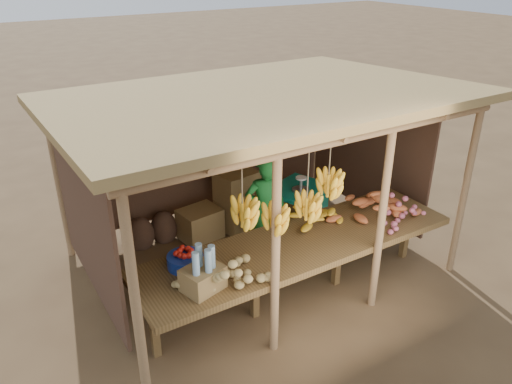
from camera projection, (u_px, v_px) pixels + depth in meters
ground at (256, 261)px, 6.80m from camera, size 60.00×60.00×0.00m
stall_structure at (250, 127)px, 5.97m from camera, size 4.70×3.50×2.43m
counter at (299, 247)px, 5.75m from camera, size 3.90×1.05×0.80m
potato_heap at (221, 269)px, 4.93m from camera, size 1.01×0.78×0.36m
sweet_potato_heap at (368, 203)px, 6.22m from camera, size 1.26×0.99×0.36m
onion_heap at (402, 208)px, 6.10m from camera, size 0.78×0.52×0.35m
banana_pile at (312, 210)px, 6.06m from camera, size 0.72×0.50×0.35m
tomato_basin at (185, 260)px, 5.25m from camera, size 0.39×0.39×0.20m
bottle_box at (203, 273)px, 4.85m from camera, size 0.45×0.40×0.49m
vendor at (266, 211)px, 6.52m from camera, size 0.64×0.53×1.51m
tarp_crate at (298, 209)px, 7.35m from camera, size 1.00×0.93×0.97m
carton_stack at (225, 208)px, 7.37m from camera, size 1.26×0.54×0.90m
burlap_sacks at (152, 229)px, 7.15m from camera, size 0.74×0.39×0.53m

